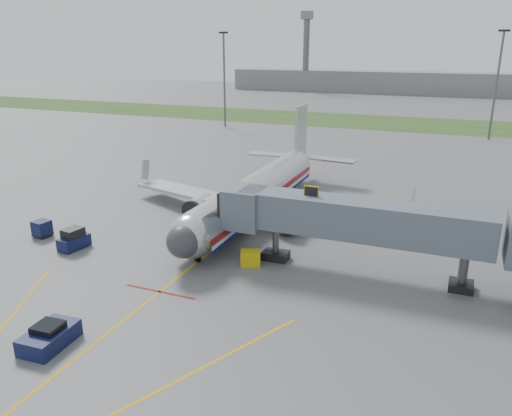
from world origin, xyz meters
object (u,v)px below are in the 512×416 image
at_px(airliner, 256,192).
at_px(baggage_tug, 74,240).
at_px(pushback_tug, 49,337).
at_px(ramp_worker, 218,208).
at_px(belt_loader, 210,225).

distance_m(airliner, baggage_tug, 19.17).
distance_m(airliner, pushback_tug, 28.01).
distance_m(pushback_tug, baggage_tug, 15.91).
relative_size(baggage_tug, ramp_worker, 1.80).
height_order(baggage_tug, ramp_worker, baggage_tug).
bearing_deg(airliner, pushback_tug, -94.99).
xyz_separation_m(pushback_tug, belt_loader, (-0.07, 21.75, -0.10)).
distance_m(belt_loader, ramp_worker, 4.62).
bearing_deg(belt_loader, pushback_tug, -89.83).
height_order(pushback_tug, belt_loader, belt_loader).
bearing_deg(airliner, baggage_tug, -128.27).
distance_m(pushback_tug, ramp_worker, 26.20).
xyz_separation_m(baggage_tug, ramp_worker, (7.97, 13.31, -0.04)).
bearing_deg(baggage_tug, ramp_worker, 59.10).
xyz_separation_m(baggage_tug, belt_loader, (9.33, 8.91, -0.34)).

